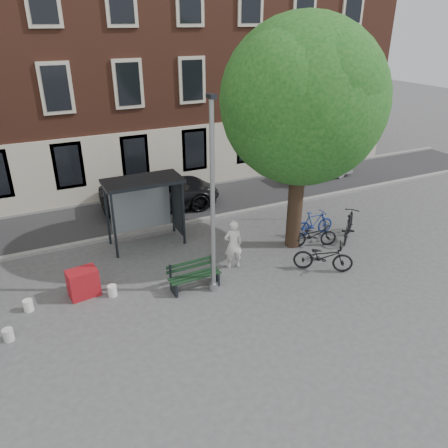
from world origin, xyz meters
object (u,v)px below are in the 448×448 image
object	(u,v)px
car_dark	(160,192)
notice_sign	(292,194)
bike_c	(323,256)
bike_d	(349,225)
lamppost	(213,210)
painter	(233,244)
bike_a	(313,235)
bench	(194,276)
red_stand	(83,283)
bike_b	(314,223)
bus_shelter	(153,195)
car_silver	(318,167)

from	to	relation	value
car_dark	notice_sign	world-z (taller)	notice_sign
bike_c	bike_d	xyz separation A→B (m)	(2.36, 1.49, 0.05)
lamppost	notice_sign	world-z (taller)	lamppost
painter	bike_d	xyz separation A→B (m)	(5.06, -0.01, -0.31)
bike_a	notice_sign	bearing A→B (deg)	5.40
painter	bench	world-z (taller)	painter
bike_d	red_stand	world-z (taller)	bike_d
bike_d	bike_a	bearing A→B (deg)	44.47
painter	bike_b	world-z (taller)	painter
lamppost	bike_a	bearing A→B (deg)	13.26
bike_a	red_stand	world-z (taller)	bike_a
bench	bike_b	bearing A→B (deg)	12.72
bench	bike_a	distance (m)	5.20
bike_c	bike_a	bearing A→B (deg)	9.82
bike_c	notice_sign	bearing A→B (deg)	16.88
bike_a	notice_sign	size ratio (longest dim) A/B	1.06
bike_a	bike_b	world-z (taller)	bike_b
bike_a	bike_c	bearing A→B (deg)	173.28
bike_d	notice_sign	size ratio (longest dim) A/B	1.15
bike_a	bike_d	xyz separation A→B (m)	(1.60, -0.11, 0.11)
bench	bike_d	bearing A→B (deg)	3.30
bus_shelter	bike_b	distance (m)	6.43
bike_b	car_dark	world-z (taller)	car_dark
bike_c	red_stand	world-z (taller)	bike_c
red_stand	notice_sign	world-z (taller)	notice_sign
bench	bike_d	world-z (taller)	bike_d
lamppost	bike_a	distance (m)	5.31
bike_d	red_stand	bearing A→B (deg)	45.64
bus_shelter	bike_d	bearing A→B (deg)	-24.43
bike_b	car_dark	distance (m)	7.11
lamppost	car_silver	xyz separation A→B (m)	(9.50, 7.41, -2.13)
lamppost	painter	xyz separation A→B (m)	(1.20, 1.00, -1.89)
red_stand	painter	bearing A→B (deg)	-5.36
red_stand	lamppost	bearing A→B (deg)	-21.18
bench	car_silver	distance (m)	12.21
bus_shelter	car_dark	xyz separation A→B (m)	(1.22, 3.15, -1.17)
bike_d	notice_sign	world-z (taller)	notice_sign
bike_a	lamppost	bearing A→B (deg)	122.02
bench	car_dark	world-z (taller)	car_dark
bench	bike_b	distance (m)	5.94
lamppost	bench	distance (m)	2.47
bike_a	car_dark	distance (m)	7.37
painter	bike_b	bearing A→B (deg)	-161.02
bus_shelter	painter	xyz separation A→B (m)	(1.81, -3.11, -1.03)
red_stand	bike_b	bearing A→B (deg)	2.60
bike_d	car_silver	bearing A→B (deg)	-68.45
lamppost	bus_shelter	xyz separation A→B (m)	(-0.61, 4.11, -0.87)
car_dark	car_silver	distance (m)	8.89
lamppost	bike_a	world-z (taller)	lamppost
bus_shelter	notice_sign	xyz separation A→B (m)	(5.83, -0.61, -0.74)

